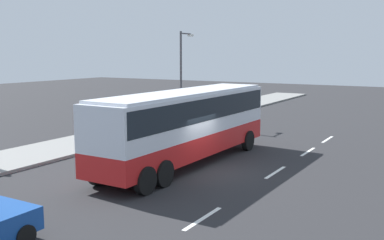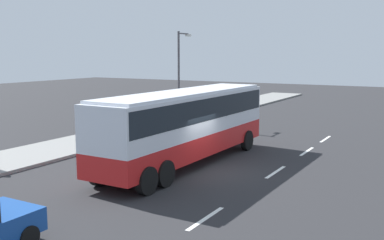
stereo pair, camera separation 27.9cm
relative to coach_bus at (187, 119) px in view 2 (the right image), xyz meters
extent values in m
plane|color=#28282B|center=(-0.73, -1.36, -2.19)|extent=(120.00, 120.00, 0.00)
cube|color=gray|center=(-0.73, 7.88, -2.12)|extent=(80.00, 4.00, 0.15)
cube|color=white|center=(-5.96, -4.22, -2.19)|extent=(2.40, 0.16, 0.01)
cube|color=white|center=(0.73, -4.22, -2.19)|extent=(2.40, 0.16, 0.01)
cube|color=white|center=(5.75, -4.22, -2.19)|extent=(2.40, 0.16, 0.01)
cube|color=white|center=(9.92, -4.22, -2.19)|extent=(2.40, 0.16, 0.01)
cube|color=red|center=(0.00, 0.00, -1.14)|extent=(12.16, 2.60, 1.00)
cube|color=silver|center=(0.00, 0.00, 0.29)|extent=(12.16, 2.60, 1.87)
cube|color=black|center=(0.00, 0.00, 0.56)|extent=(11.91, 2.63, 1.03)
cube|color=black|center=(6.02, -0.07, 0.39)|extent=(0.15, 2.26, 1.49)
cube|color=silver|center=(0.00, 0.00, 1.29)|extent=(11.67, 2.45, 0.12)
cylinder|color=black|center=(4.48, 1.13, -1.64)|extent=(1.10, 0.31, 1.10)
cylinder|color=black|center=(4.45, -1.23, -1.64)|extent=(1.10, 0.31, 1.10)
cylinder|color=black|center=(-3.65, 1.22, -1.64)|extent=(1.10, 0.31, 1.10)
cylinder|color=black|center=(-3.67, -1.14, -1.64)|extent=(1.10, 0.31, 1.10)
cylinder|color=black|center=(-4.85, 1.24, -1.64)|extent=(1.10, 0.31, 1.10)
cylinder|color=black|center=(-4.87, -1.12, -1.64)|extent=(1.10, 0.31, 1.10)
cylinder|color=black|center=(-10.37, -1.06, -1.87)|extent=(0.64, 0.20, 0.64)
cylinder|color=brown|center=(8.55, 6.80, -1.63)|extent=(0.14, 0.14, 0.82)
cylinder|color=brown|center=(8.71, 6.83, -1.63)|extent=(0.14, 0.14, 0.82)
cylinder|color=beige|center=(8.63, 6.82, -0.91)|extent=(0.32, 0.32, 0.62)
sphere|color=#9E7051|center=(8.63, 6.82, -0.49)|extent=(0.22, 0.22, 0.22)
cylinder|color=#47474C|center=(9.87, 6.51, 1.33)|extent=(0.16, 0.16, 6.74)
cylinder|color=#47474C|center=(10.56, 6.51, 4.54)|extent=(1.38, 0.10, 0.10)
cube|color=silver|center=(11.25, 6.51, 4.44)|extent=(0.50, 0.24, 0.16)
camera|label=1|loc=(-18.25, -11.09, 3.11)|focal=42.43mm
camera|label=2|loc=(-18.39, -10.85, 3.11)|focal=42.43mm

